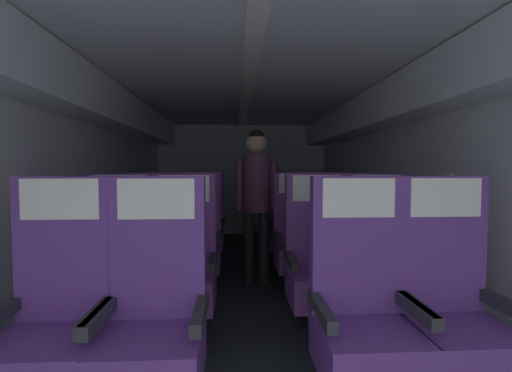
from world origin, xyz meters
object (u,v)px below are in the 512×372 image
Objects in this scene: seat_d_right_window at (285,226)px; flight_attendant at (257,189)px; seat_c_left_window at (149,243)px; seat_d_left_window at (167,227)px; seat_a_left_window at (54,323)px; seat_a_right_window at (363,316)px; seat_b_left_aisle at (183,268)px; seat_b_left_window at (117,269)px; seat_c_right_aisle at (344,240)px; seat_c_left_aisle at (197,242)px; seat_c_right_window at (298,241)px; seat_a_left_aisle at (154,322)px; seat_d_right_aisle at (322,226)px; seat_a_right_aisle at (453,314)px; seat_d_left_aisle at (205,227)px; seat_b_right_window at (319,265)px; seat_b_right_aisle at (379,264)px.

flight_attendant is (-0.40, -0.71, 0.51)m from seat_d_right_window.
seat_d_left_window is at bearing 90.30° from seat_c_left_window.
seat_a_right_window is at bearing -0.36° from seat_a_left_window.
seat_b_left_window is at bearing -179.63° from seat_b_left_aisle.
seat_a_right_window is at bearing -104.67° from seat_c_right_aisle.
seat_c_right_aisle is at bearing -26.81° from flight_attendant.
seat_d_right_window is at bearing 41.82° from seat_c_left_aisle.
seat_a_left_window and seat_c_right_window have the same top height.
seat_a_left_window is 1.00× the size of seat_c_right_aisle.
seat_a_left_aisle is at bearing -1.40° from seat_a_left_window.
seat_d_right_aisle is at bearing -0.10° from seat_d_right_window.
seat_c_left_window is 0.73× the size of flight_attendant.
seat_a_left_aisle is 0.91m from seat_b_left_aisle.
seat_a_right_aisle is 1.00× the size of seat_c_right_window.
seat_b_left_window and seat_d_right_window have the same top height.
flight_attendant is (0.61, 2.02, 0.51)m from seat_a_left_aisle.
seat_b_left_aisle is 0.73× the size of flight_attendant.
seat_a_left_window is 1.48m from seat_a_right_window.
seat_d_left_aisle is (0.00, 2.72, 0.00)m from seat_a_left_aisle.
seat_d_right_window is at bearing 69.65° from seat_a_left_aisle.
seat_c_right_window is at bearing 89.88° from seat_a_right_window.
seat_b_left_aisle is 1.00× the size of seat_d_left_aisle.
seat_d_right_window is (1.01, 0.01, 0.00)m from seat_d_left_aisle.
seat_c_left_aisle is 0.89m from seat_d_left_aisle.
flight_attendant is at bearing 73.23° from seat_a_left_aisle.
seat_b_left_window is at bearing 90.36° from seat_a_left_window.
seat_b_right_window is 1.00× the size of seat_d_right_window.
seat_c_right_aisle and seat_d_left_aisle have the same top height.
flight_attendant is (-0.40, 2.02, 0.51)m from seat_a_right_window.
seat_b_left_aisle is 1.00× the size of seat_b_right_window.
seat_c_left_window and seat_c_right_aisle have the same top height.
seat_c_left_window is (-1.94, 1.80, 0.00)m from seat_a_right_aisle.
seat_c_left_window is 1.00× the size of seat_d_left_aisle.
seat_a_left_window is 0.73× the size of flight_attendant.
seat_a_left_aisle is 2.77m from seat_d_left_window.
seat_b_right_aisle and seat_d_left_window have the same top height.
seat_a_left_aisle is at bearing -148.08° from seat_b_right_aisle.
seat_b_right_window is 0.73× the size of flight_attendant.
seat_b_left_window is 2.16m from seat_c_right_aisle.
seat_c_left_window is at bearing -179.89° from seat_c_right_window.
seat_c_right_aisle is 0.47m from seat_c_right_window.
seat_c_right_aisle is 1.00× the size of seat_d_right_aisle.
seat_c_left_window is 2.15m from seat_d_right_aisle.
seat_c_right_aisle is at bearing 0.33° from seat_c_left_window.
seat_c_right_window is at bearing 41.66° from seat_b_left_aisle.
seat_b_right_aisle is at bearing -90.66° from seat_c_right_aisle.
seat_b_left_aisle is 1.01m from seat_b_right_window.
seat_d_left_aisle is at bearing 117.16° from flight_attendant.
seat_d_left_window is at bearing 99.73° from seat_a_left_aisle.
seat_b_right_window is 1.00× the size of seat_c_left_window.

